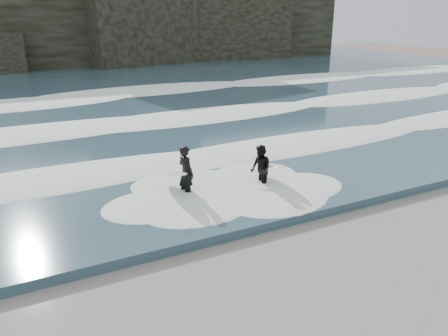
{
  "coord_description": "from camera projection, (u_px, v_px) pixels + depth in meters",
  "views": [
    {
      "loc": [
        -5.28,
        -6.4,
        6.02
      ],
      "look_at": [
        0.93,
        5.96,
        1.0
      ],
      "focal_mm": 35.0,
      "sensor_mm": 36.0,
      "label": 1
    }
  ],
  "objects": [
    {
      "name": "ground",
      "position": [
        307.0,
        299.0,
        9.66
      ],
      "size": [
        120.0,
        120.0,
        0.0
      ],
      "primitive_type": "plane",
      "color": "#806659",
      "rests_on": "ground"
    },
    {
      "name": "foam_near",
      "position": [
        168.0,
        162.0,
        17.08
      ],
      "size": [
        60.0,
        3.2,
        0.2
      ],
      "primitive_type": "ellipsoid",
      "color": "white",
      "rests_on": "sea"
    },
    {
      "name": "foam_far",
      "position": [
        90.0,
        94.0,
        30.5
      ],
      "size": [
        60.0,
        4.8,
        0.3
      ],
      "primitive_type": "ellipsoid",
      "color": "white",
      "rests_on": "sea"
    },
    {
      "name": "surfer_right",
      "position": [
        261.0,
        169.0,
        15.09
      ],
      "size": [
        1.07,
        1.91,
        1.69
      ],
      "color": "black",
      "rests_on": "ground"
    },
    {
      "name": "headland",
      "position": [
        48.0,
        20.0,
        46.59
      ],
      "size": [
        70.0,
        9.0,
        10.0
      ],
      "primitive_type": "cube",
      "color": "black",
      "rests_on": "ground"
    },
    {
      "name": "sea",
      "position": [
        81.0,
        90.0,
        33.97
      ],
      "size": [
        90.0,
        52.0,
        0.3
      ],
      "primitive_type": "cube",
      "color": "#2C4755",
      "rests_on": "ground"
    },
    {
      "name": "surfer_left",
      "position": [
        184.0,
        173.0,
        14.41
      ],
      "size": [
        1.01,
        2.1,
        1.87
      ],
      "color": "black",
      "rests_on": "ground"
    },
    {
      "name": "foam_mid",
      "position": [
        123.0,
        123.0,
        22.95
      ],
      "size": [
        60.0,
        4.0,
        0.24
      ],
      "primitive_type": "ellipsoid",
      "color": "white",
      "rests_on": "sea"
    }
  ]
}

